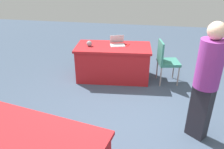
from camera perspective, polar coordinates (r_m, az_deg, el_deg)
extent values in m
plane|color=#3D4C60|center=(3.72, 2.48, -13.62)|extent=(14.40, 14.40, 0.00)
cube|color=#AD1E23|center=(4.98, 0.33, 7.03)|extent=(1.73, 0.98, 0.05)
cube|color=#AD1E23|center=(5.12, 0.32, 2.93)|extent=(1.66, 0.94, 0.72)
cube|color=#AD1E23|center=(2.64, -21.99, -14.09)|extent=(1.94, 1.11, 0.05)
cylinder|color=#9E9993|center=(5.33, 15.48, 1.30)|extent=(0.03, 0.03, 0.45)
cylinder|color=#9E9993|center=(5.01, 16.62, -0.52)|extent=(0.03, 0.03, 0.45)
cylinder|color=#9E9993|center=(5.24, 11.50, 1.28)|extent=(0.03, 0.03, 0.45)
cylinder|color=#9E9993|center=(4.90, 12.39, -0.58)|extent=(0.03, 0.03, 0.45)
cube|color=#387F70|center=(5.02, 14.31, 3.02)|extent=(0.52, 0.52, 0.06)
cube|color=#387F70|center=(4.87, 12.36, 5.79)|extent=(0.12, 0.42, 0.45)
cube|color=#26262D|center=(3.58, 21.59, -8.93)|extent=(0.33, 0.32, 0.86)
cylinder|color=#8C338C|center=(3.23, 23.79, 2.39)|extent=(0.48, 0.48, 0.68)
sphere|color=beige|center=(3.09, 25.30, 10.14)|extent=(0.23, 0.23, 0.23)
cube|color=silver|center=(5.00, 1.42, 7.51)|extent=(0.37, 0.30, 0.02)
cube|color=#B7B7BC|center=(5.11, 1.24, 9.11)|extent=(0.32, 0.16, 0.19)
sphere|color=gray|center=(4.98, -5.86, 7.93)|extent=(0.12, 0.12, 0.12)
cube|color=red|center=(5.05, 4.10, 7.58)|extent=(0.07, 0.18, 0.01)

